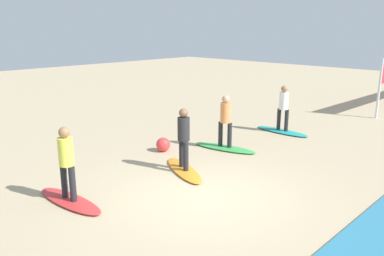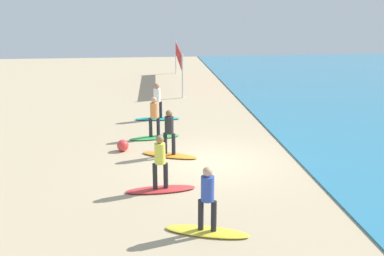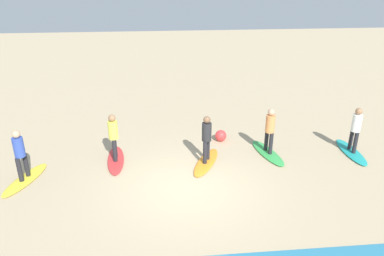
# 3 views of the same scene
# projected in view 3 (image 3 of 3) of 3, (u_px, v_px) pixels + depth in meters

# --- Properties ---
(ground_plane) EXTENTS (60.00, 60.00, 0.00)m
(ground_plane) POSITION_uv_depth(u_px,v_px,m) (187.00, 187.00, 11.27)
(ground_plane) COLOR tan
(surfboard_teal) EXTENTS (0.60, 2.11, 0.09)m
(surfboard_teal) POSITION_uv_depth(u_px,v_px,m) (351.00, 152.00, 13.34)
(surfboard_teal) COLOR teal
(surfboard_teal) RESTS_ON ground
(surfer_teal) EXTENTS (0.32, 0.46, 1.64)m
(surfer_teal) POSITION_uv_depth(u_px,v_px,m) (356.00, 127.00, 12.95)
(surfer_teal) COLOR #232328
(surfer_teal) RESTS_ON surfboard_teal
(surfboard_green) EXTENTS (1.01, 2.17, 0.09)m
(surfboard_green) POSITION_uv_depth(u_px,v_px,m) (268.00, 153.00, 13.28)
(surfboard_green) COLOR green
(surfboard_green) RESTS_ON ground
(surfer_green) EXTENTS (0.32, 0.45, 1.64)m
(surfer_green) POSITION_uv_depth(u_px,v_px,m) (270.00, 127.00, 12.88)
(surfer_green) COLOR #232328
(surfer_green) RESTS_ON surfboard_green
(surfboard_orange) EXTENTS (1.37, 2.14, 0.09)m
(surfboard_orange) POSITION_uv_depth(u_px,v_px,m) (206.00, 162.00, 12.65)
(surfboard_orange) COLOR orange
(surfboard_orange) RESTS_ON ground
(surfer_orange) EXTENTS (0.32, 0.43, 1.64)m
(surfer_orange) POSITION_uv_depth(u_px,v_px,m) (207.00, 136.00, 12.25)
(surfer_orange) COLOR #232328
(surfer_orange) RESTS_ON surfboard_orange
(surfboard_red) EXTENTS (0.72, 2.14, 0.09)m
(surfboard_red) POSITION_uv_depth(u_px,v_px,m) (116.00, 160.00, 12.79)
(surfboard_red) COLOR red
(surfboard_red) RESTS_ON ground
(surfer_red) EXTENTS (0.32, 0.46, 1.64)m
(surfer_red) POSITION_uv_depth(u_px,v_px,m) (113.00, 134.00, 12.39)
(surfer_red) COLOR #232328
(surfer_red) RESTS_ON surfboard_red
(surfboard_yellow) EXTENTS (1.21, 2.17, 0.09)m
(surfboard_yellow) POSITION_uv_depth(u_px,v_px,m) (25.00, 179.00, 11.62)
(surfboard_yellow) COLOR yellow
(surfboard_yellow) RESTS_ON ground
(surfer_yellow) EXTENTS (0.32, 0.44, 1.64)m
(surfer_yellow) POSITION_uv_depth(u_px,v_px,m) (20.00, 151.00, 11.22)
(surfer_yellow) COLOR #232328
(surfer_yellow) RESTS_ON surfboard_yellow
(beach_ball) EXTENTS (0.44, 0.44, 0.44)m
(beach_ball) POSITION_uv_depth(u_px,v_px,m) (221.00, 136.00, 14.20)
(beach_ball) COLOR #E53838
(beach_ball) RESTS_ON ground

